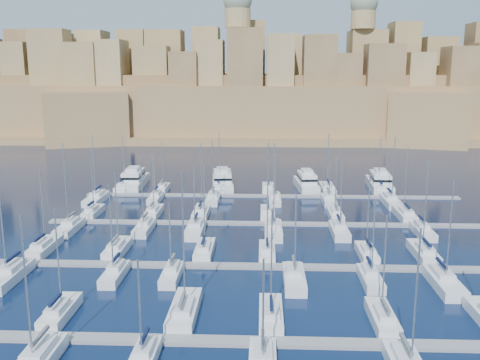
{
  "coord_description": "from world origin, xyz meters",
  "views": [
    {
      "loc": [
        -2.06,
        -85.74,
        28.52
      ],
      "look_at": [
        -5.92,
        6.0,
        9.3
      ],
      "focal_mm": 40.0,
      "sensor_mm": 36.0,
      "label": 1
    }
  ],
  "objects_px": {
    "motor_yacht_b": "(222,181)",
    "sailboat_2": "(184,310)",
    "motor_yacht_d": "(380,182)",
    "sailboat_4": "(382,318)",
    "motor_yacht_c": "(306,182)",
    "motor_yacht_a": "(134,180)"
  },
  "relations": [
    {
      "from": "sailboat_4",
      "to": "motor_yacht_a",
      "type": "xyz_separation_m",
      "value": [
        -45.31,
        70.22,
        1.0
      ]
    },
    {
      "from": "motor_yacht_d",
      "to": "motor_yacht_a",
      "type": "bearing_deg",
      "value": 179.74
    },
    {
      "from": "motor_yacht_b",
      "to": "motor_yacht_d",
      "type": "xyz_separation_m",
      "value": [
        37.95,
        -0.12,
        -0.0
      ]
    },
    {
      "from": "sailboat_4",
      "to": "motor_yacht_c",
      "type": "relative_size",
      "value": 0.9
    },
    {
      "from": "motor_yacht_c",
      "to": "motor_yacht_d",
      "type": "relative_size",
      "value": 0.89
    },
    {
      "from": "motor_yacht_a",
      "to": "motor_yacht_d",
      "type": "xyz_separation_m",
      "value": [
        59.76,
        -0.27,
        0.0
      ]
    },
    {
      "from": "sailboat_4",
      "to": "motor_yacht_b",
      "type": "bearing_deg",
      "value": 108.53
    },
    {
      "from": "sailboat_4",
      "to": "motor_yacht_c",
      "type": "distance_m",
      "value": 69.16
    },
    {
      "from": "motor_yacht_a",
      "to": "motor_yacht_d",
      "type": "distance_m",
      "value": 59.77
    },
    {
      "from": "motor_yacht_c",
      "to": "motor_yacht_b",
      "type": "bearing_deg",
      "value": 177.21
    },
    {
      "from": "motor_yacht_b",
      "to": "sailboat_2",
      "type": "bearing_deg",
      "value": -89.45
    },
    {
      "from": "sailboat_2",
      "to": "motor_yacht_b",
      "type": "relative_size",
      "value": 1.06
    },
    {
      "from": "motor_yacht_d",
      "to": "sailboat_2",
      "type": "bearing_deg",
      "value": -118.33
    },
    {
      "from": "sailboat_2",
      "to": "sailboat_4",
      "type": "height_order",
      "value": "sailboat_2"
    },
    {
      "from": "motor_yacht_a",
      "to": "motor_yacht_d",
      "type": "bearing_deg",
      "value": -0.26
    },
    {
      "from": "motor_yacht_a",
      "to": "sailboat_4",
      "type": "bearing_deg",
      "value": -57.17
    },
    {
      "from": "motor_yacht_a",
      "to": "motor_yacht_b",
      "type": "distance_m",
      "value": 21.82
    },
    {
      "from": "sailboat_2",
      "to": "motor_yacht_b",
      "type": "distance_m",
      "value": 69.27
    },
    {
      "from": "sailboat_4",
      "to": "sailboat_2",
      "type": "bearing_deg",
      "value": 177.96
    },
    {
      "from": "sailboat_4",
      "to": "motor_yacht_b",
      "type": "distance_m",
      "value": 73.91
    },
    {
      "from": "motor_yacht_c",
      "to": "motor_yacht_a",
      "type": "bearing_deg",
      "value": 178.45
    },
    {
      "from": "motor_yacht_a",
      "to": "motor_yacht_b",
      "type": "bearing_deg",
      "value": -0.4
    }
  ]
}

